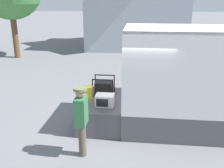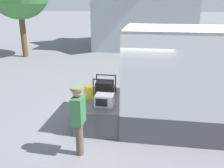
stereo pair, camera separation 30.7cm
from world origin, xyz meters
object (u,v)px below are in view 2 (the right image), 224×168
worker_person (78,114)px  microwave (105,100)px  orange_bucket (88,92)px  portable_generator (105,88)px

worker_person → microwave: bearing=74.8°
microwave → worker_person: bearing=-105.2°
microwave → worker_person: size_ratio=0.30×
orange_bucket → worker_person: (0.22, -1.80, 0.13)m
portable_generator → worker_person: size_ratio=0.37×
microwave → worker_person: worker_person is taller
portable_generator → orange_bucket: (-0.44, -0.38, -0.03)m
portable_generator → orange_bucket: 0.59m
portable_generator → orange_bucket: size_ratio=1.67×
portable_generator → worker_person: (-0.23, -2.19, 0.10)m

